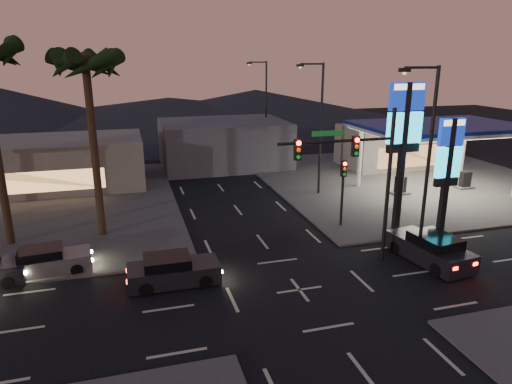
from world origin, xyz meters
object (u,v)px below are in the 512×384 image
object	(u,v)px
pylon_sign_short	(449,158)
traffic_signal_mast	(359,166)
car_lane_a_front	(172,271)
car_lane_b_front	(47,261)
gas_station	(440,129)
suv_station	(430,249)
pylon_sign_tall	(404,128)

from	to	relation	value
pylon_sign_short	traffic_signal_mast	xyz separation A→B (m)	(-7.24, -2.51, 0.57)
car_lane_a_front	car_lane_b_front	world-z (taller)	car_lane_a_front
traffic_signal_mast	car_lane_a_front	world-z (taller)	traffic_signal_mast
pylon_sign_short	gas_station	bearing A→B (deg)	56.31
traffic_signal_mast	car_lane_b_front	bearing A→B (deg)	168.49
car_lane_a_front	car_lane_b_front	size ratio (longest dim) A/B	1.02
pylon_sign_short	suv_station	size ratio (longest dim) A/B	1.42
car_lane_b_front	pylon_sign_short	bearing A→B (deg)	-1.50
gas_station	pylon_sign_short	distance (m)	9.02
pylon_sign_short	car_lane_a_front	xyz separation A→B (m)	(-16.57, -2.26, -3.99)
gas_station	suv_station	size ratio (longest dim) A/B	2.47
suv_station	pylon_sign_short	bearing A→B (deg)	46.76
car_lane_b_front	suv_station	distance (m)	19.58
gas_station	suv_station	bearing A→B (deg)	-127.03
suv_station	car_lane_a_front	bearing A→B (deg)	174.51
pylon_sign_tall	car_lane_b_front	world-z (taller)	pylon_sign_tall
pylon_sign_short	car_lane_b_front	world-z (taller)	pylon_sign_short
traffic_signal_mast	suv_station	bearing A→B (deg)	-14.67
gas_station	pylon_sign_tall	xyz separation A→B (m)	(-7.50, -6.50, 1.31)
car_lane_b_front	suv_station	size ratio (longest dim) A/B	0.87
pylon_sign_short	car_lane_a_front	size ratio (longest dim) A/B	1.58
pylon_sign_short	suv_station	world-z (taller)	pylon_sign_short
gas_station	pylon_sign_short	bearing A→B (deg)	-123.69
car_lane_a_front	traffic_signal_mast	bearing A→B (deg)	-1.52
pylon_sign_short	car_lane_b_front	xyz separation A→B (m)	(-22.47, 0.59, -4.02)
pylon_sign_tall	pylon_sign_short	distance (m)	3.20
pylon_sign_tall	traffic_signal_mast	distance (m)	6.02
suv_station	traffic_signal_mast	bearing A→B (deg)	165.33
gas_station	pylon_sign_tall	size ratio (longest dim) A/B	1.36
gas_station	car_lane_b_front	xyz separation A→B (m)	(-27.47, -6.91, -4.45)
gas_station	traffic_signal_mast	bearing A→B (deg)	-140.72
traffic_signal_mast	pylon_sign_tall	bearing A→B (deg)	36.52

